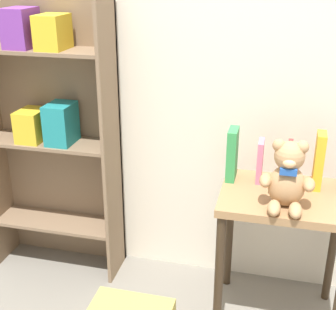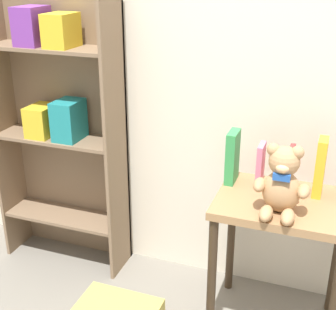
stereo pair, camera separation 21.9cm
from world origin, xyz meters
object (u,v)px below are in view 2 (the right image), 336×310
book_standing_pink (260,165)px  display_table (281,224)px  book_standing_yellow (320,167)px  book_standing_red (289,170)px  bookshelf_side (60,119)px  teddy_bear (282,183)px  book_standing_green (232,157)px

book_standing_pink → display_table: bearing=-41.9°
display_table → book_standing_yellow: book_standing_yellow is taller
book_standing_red → book_standing_yellow: (0.13, -0.00, 0.03)m
book_standing_yellow → book_standing_red: bearing=179.4°
bookshelf_side → book_standing_red: bookshelf_side is taller
bookshelf_side → book_standing_yellow: bearing=-3.7°
teddy_bear → book_standing_pink: bearing=118.1°
bookshelf_side → book_standing_green: bearing=-5.0°
book_standing_green → book_standing_pink: (0.13, 0.01, -0.02)m
book_standing_red → book_standing_pink: bearing=178.2°
book_standing_pink → book_standing_red: 0.13m
book_standing_red → book_standing_green: bearing=-178.4°
teddy_bear → book_standing_red: teddy_bear is taller
bookshelf_side → display_table: (1.22, -0.19, -0.29)m
teddy_bear → book_standing_yellow: bearing=58.3°
book_standing_yellow → book_standing_pink: bearing=178.6°
display_table → book_standing_pink: size_ratio=3.38×
book_standing_green → book_standing_red: book_standing_green is taller
display_table → book_standing_red: bearing=90.0°
display_table → book_standing_green: book_standing_green is taller
display_table → book_standing_red: size_ratio=3.40×
bookshelf_side → teddy_bear: bearing=-14.1°
bookshelf_side → book_standing_red: (1.22, -0.08, -0.07)m
teddy_bear → book_standing_red: size_ratio=1.49×
teddy_bear → book_standing_red: (0.01, 0.22, -0.03)m
bookshelf_side → book_standing_yellow: (1.35, -0.09, -0.04)m
display_table → book_standing_yellow: 0.30m
book_standing_green → book_standing_yellow: bearing=-0.2°
display_table → teddy_bear: bearing=-93.0°
book_standing_red → book_standing_yellow: 0.13m
display_table → book_standing_green: 0.37m
bookshelf_side → book_standing_pink: bearing=-4.0°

